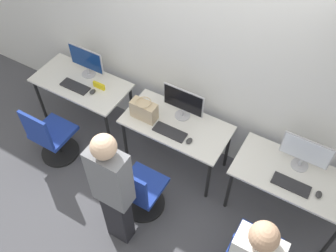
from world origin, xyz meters
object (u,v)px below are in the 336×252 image
(mouse_center, at_px, (189,141))
(monitor_right, at_px, (305,153))
(office_chair_center, at_px, (140,192))
(keyboard_right, at_px, (291,185))
(person_center, at_px, (113,190))
(keyboard_left, at_px, (75,86))
(monitor_left, at_px, (86,61))
(office_chair_left, at_px, (52,138))
(monitor_center, at_px, (183,102))
(mouse_left, at_px, (93,92))
(mouse_right, at_px, (319,195))
(keyboard_center, at_px, (170,132))
(handbag, at_px, (144,110))

(mouse_center, relative_size, monitor_right, 0.18)
(office_chair_center, relative_size, keyboard_right, 2.33)
(office_chair_center, distance_m, person_center, 0.67)
(keyboard_left, bearing_deg, monitor_left, 90.00)
(office_chair_left, distance_m, keyboard_right, 2.79)
(office_chair_center, bearing_deg, monitor_left, 145.34)
(monitor_center, distance_m, mouse_center, 0.44)
(monitor_center, bearing_deg, keyboard_left, -169.65)
(monitor_center, bearing_deg, mouse_left, -168.86)
(office_chair_left, bearing_deg, monitor_center, 31.76)
(keyboard_right, relative_size, mouse_right, 4.18)
(monitor_center, xyz_separation_m, keyboard_center, (0.00, -0.29, -0.21))
(office_chair_center, distance_m, monitor_right, 1.75)
(person_center, bearing_deg, mouse_right, 31.82)
(keyboard_left, xyz_separation_m, office_chair_center, (1.36, -0.67, -0.37))
(office_chair_left, xyz_separation_m, office_chair_center, (1.33, -0.08, 0.00))
(monitor_center, bearing_deg, keyboard_right, -11.27)
(monitor_right, xyz_separation_m, mouse_right, (0.27, -0.25, -0.20))
(mouse_left, xyz_separation_m, monitor_center, (1.12, 0.22, 0.20))
(handbag, bearing_deg, office_chair_center, -62.25)
(keyboard_left, relative_size, mouse_center, 4.18)
(keyboard_left, distance_m, office_chair_left, 0.69)
(keyboard_left, bearing_deg, monitor_center, 10.35)
(person_center, distance_m, handbag, 1.10)
(keyboard_right, bearing_deg, keyboard_center, -179.24)
(handbag, bearing_deg, office_chair_left, -148.74)
(office_chair_center, xyz_separation_m, handbag, (-0.36, 0.68, 0.48))
(keyboard_left, xyz_separation_m, keyboard_right, (2.74, -0.02, 0.00))
(mouse_left, relative_size, keyboard_right, 0.24)
(monitor_center, bearing_deg, keyboard_center, -90.00)
(keyboard_center, distance_m, monitor_right, 1.41)
(mouse_left, relative_size, office_chair_left, 0.10)
(person_center, bearing_deg, office_chair_center, 86.65)
(mouse_center, xyz_separation_m, person_center, (-0.28, -0.98, 0.18))
(monitor_center, relative_size, office_chair_center, 0.56)
(keyboard_center, bearing_deg, mouse_left, 176.42)
(office_chair_left, distance_m, monitor_center, 1.68)
(keyboard_left, xyz_separation_m, mouse_right, (3.00, 0.00, 0.01))
(monitor_right, relative_size, keyboard_right, 1.30)
(keyboard_left, bearing_deg, keyboard_right, -0.47)
(person_center, bearing_deg, mouse_center, 74.28)
(monitor_left, distance_m, keyboard_center, 1.42)
(mouse_center, bearing_deg, mouse_right, 1.99)
(keyboard_center, bearing_deg, mouse_right, 1.45)
(mouse_left, height_order, keyboard_right, mouse_left)
(monitor_right, bearing_deg, mouse_left, -174.87)
(mouse_left, distance_m, monitor_right, 2.51)
(keyboard_right, bearing_deg, mouse_right, 5.00)
(monitor_left, xyz_separation_m, mouse_right, (3.00, -0.27, -0.20))
(monitor_center, bearing_deg, office_chair_left, -148.24)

